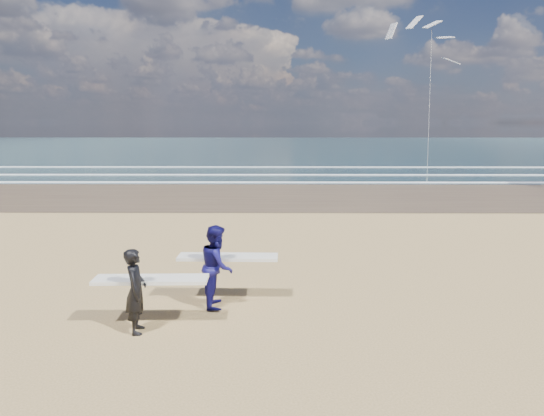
{
  "coord_description": "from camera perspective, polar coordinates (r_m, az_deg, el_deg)",
  "views": [
    {
      "loc": [
        2.91,
        -8.88,
        3.91
      ],
      "look_at": [
        2.8,
        6.0,
        1.29
      ],
      "focal_mm": 32.0,
      "sensor_mm": 36.0,
      "label": 1
    }
  ],
  "objects": [
    {
      "name": "surfer_near",
      "position": [
        9.58,
        -15.42,
        -9.15
      ],
      "size": [
        2.21,
        0.96,
        1.62
      ],
      "color": "black",
      "rests_on": "ground"
    },
    {
      "name": "foam_breakers",
      "position": [
        40.92,
        25.16,
        3.63
      ],
      "size": [
        220.0,
        11.7,
        0.05
      ],
      "color": "white",
      "rests_on": "ground"
    },
    {
      "name": "surfer_far",
      "position": [
        10.53,
        -6.38,
        -6.71
      ],
      "size": [
        2.21,
        1.08,
        1.78
      ],
      "color": "#110E51",
      "rests_on": "ground"
    },
    {
      "name": "kite_1",
      "position": [
        36.0,
        18.11,
        13.64
      ],
      "size": [
        5.72,
        4.73,
        11.87
      ],
      "color": "slate",
      "rests_on": "ground"
    },
    {
      "name": "ocean",
      "position": [
        82.76,
        12.44,
        7.06
      ],
      "size": [
        220.0,
        100.0,
        0.02
      ],
      "primitive_type": "cube",
      "color": "#182F36",
      "rests_on": "ground"
    }
  ]
}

